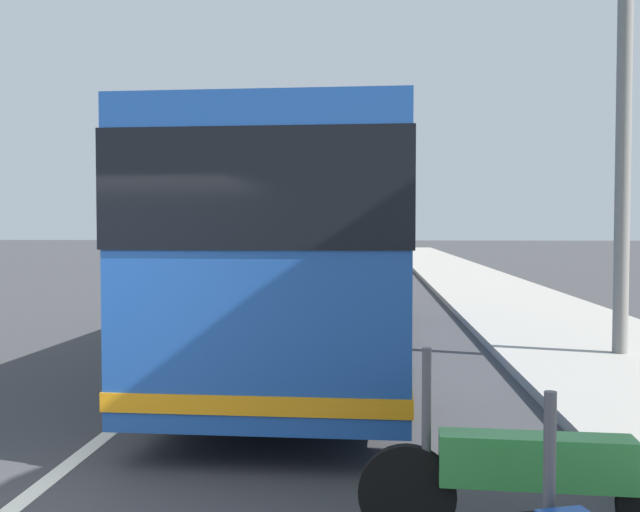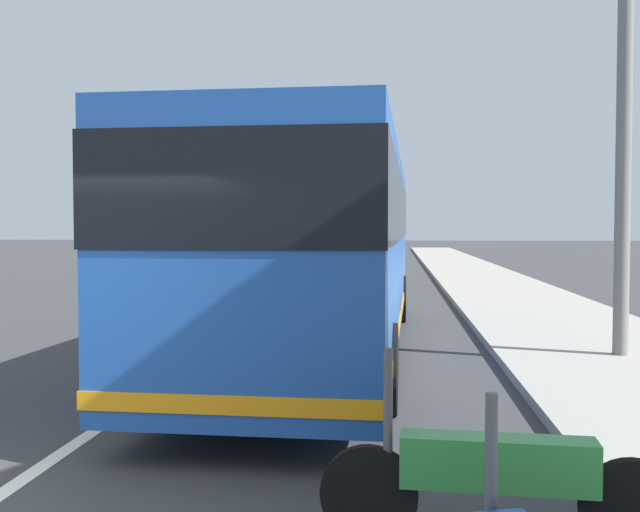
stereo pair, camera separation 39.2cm
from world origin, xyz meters
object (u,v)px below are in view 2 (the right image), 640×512
(coach_bus, at_px, (323,240))
(car_behind_bus, at_px, (315,248))
(utility_pole, at_px, (624,103))
(car_side_street, at_px, (367,259))
(motorcycle_by_tree, at_px, (495,478))

(coach_bus, xyz_separation_m, car_behind_bus, (32.28, 3.69, -1.09))
(coach_bus, bearing_deg, car_behind_bus, 8.06)
(car_behind_bus, relative_size, utility_pole, 0.53)
(car_side_street, distance_m, utility_pole, 19.88)
(coach_bus, height_order, utility_pole, utility_pole)
(motorcycle_by_tree, distance_m, car_side_street, 25.72)
(car_behind_bus, bearing_deg, coach_bus, 2.61)
(car_side_street, bearing_deg, utility_pole, -162.86)
(motorcycle_by_tree, relative_size, car_side_street, 0.51)
(motorcycle_by_tree, height_order, car_side_street, car_side_street)
(coach_bus, relative_size, car_behind_bus, 2.99)
(car_side_street, bearing_deg, motorcycle_by_tree, -172.15)
(motorcycle_by_tree, height_order, utility_pole, utility_pole)
(car_behind_bus, bearing_deg, motorcycle_by_tree, 4.01)
(utility_pole, bearing_deg, motorcycle_by_tree, 157.47)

